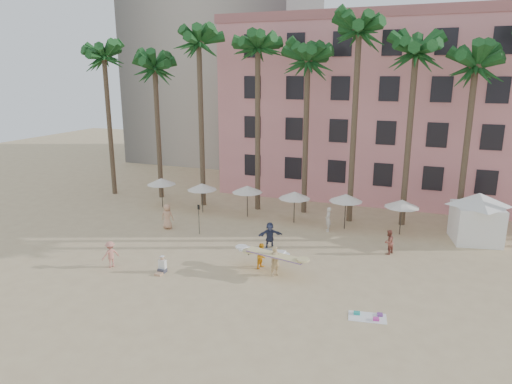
{
  "coord_description": "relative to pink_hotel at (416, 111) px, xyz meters",
  "views": [
    {
      "loc": [
        8.32,
        -20.62,
        11.38
      ],
      "look_at": [
        -1.75,
        6.0,
        4.0
      ],
      "focal_mm": 32.0,
      "sensor_mm": 36.0,
      "label": 1
    }
  ],
  "objects": [
    {
      "name": "paddle",
      "position": [
        -13.76,
        -18.51,
        -6.59
      ],
      "size": [
        0.18,
        0.04,
        2.23
      ],
      "color": "black",
      "rests_on": "ground"
    },
    {
      "name": "beachgoers",
      "position": [
        -10.06,
        -19.59,
        -7.12
      ],
      "size": [
        17.06,
        12.14,
        1.92
      ],
      "color": "#343B5B",
      "rests_on": "ground"
    },
    {
      "name": "carrier_yellow",
      "position": [
        -6.3,
        -23.33,
        -6.98
      ],
      "size": [
        3.35,
        0.86,
        1.81
      ],
      "color": "tan",
      "rests_on": "ground"
    },
    {
      "name": "palm_row",
      "position": [
        -6.49,
        -11.0,
        4.97
      ],
      "size": [
        44.4,
        5.4,
        16.3
      ],
      "color": "brown",
      "rests_on": "ground"
    },
    {
      "name": "cabana",
      "position": [
        4.99,
        -13.01,
        -5.93
      ],
      "size": [
        5.25,
        5.25,
        3.5
      ],
      "color": "white",
      "rests_on": "ground"
    },
    {
      "name": "pink_hotel",
      "position": [
        0.0,
        0.0,
        0.0
      ],
      "size": [
        35.0,
        14.0,
        16.0
      ],
      "primitive_type": "cube",
      "color": "pink",
      "rests_on": "ground"
    },
    {
      "name": "umbrella_row",
      "position": [
        -10.0,
        -13.5,
        -5.67
      ],
      "size": [
        22.5,
        2.7,
        2.73
      ],
      "color": "#332B23",
      "rests_on": "ground"
    },
    {
      "name": "beach_towel",
      "position": [
        -0.59,
        -26.2,
        -7.97
      ],
      "size": [
        1.93,
        1.26,
        0.14
      ],
      "color": "white",
      "rests_on": "ground"
    },
    {
      "name": "carrier_white",
      "position": [
        -7.4,
        -22.53,
        -7.15
      ],
      "size": [
        2.89,
        1.05,
        1.55
      ],
      "color": "#FFAA1A",
      "rests_on": "ground"
    },
    {
      "name": "seated_man",
      "position": [
        -12.68,
        -25.3,
        -7.65
      ],
      "size": [
        0.45,
        0.78,
        1.01
      ],
      "color": "#3F3F4C",
      "rests_on": "ground"
    },
    {
      "name": "ground",
      "position": [
        -7.0,
        -26.0,
        -8.0
      ],
      "size": [
        120.0,
        120.0,
        0.0
      ],
      "primitive_type": "plane",
      "color": "#D1B789",
      "rests_on": "ground"
    }
  ]
}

